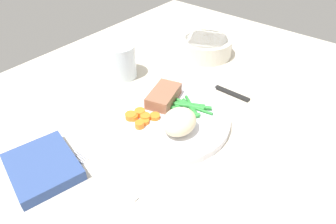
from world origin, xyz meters
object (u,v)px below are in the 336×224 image
knife (213,86)px  water_glass (121,63)px  dinner_plate (168,119)px  fork (103,174)px  meat_portion (164,96)px  napkin (43,167)px  salad_bowl (206,46)px

knife → water_glass: size_ratio=2.38×
dinner_plate → fork: 18.45cm
knife → water_glass: water_glass is taller
fork → knife: knife is taller
dinner_plate → meat_portion: size_ratio=2.90×
water_glass → napkin: size_ratio=0.67×
fork → salad_bowl: size_ratio=1.14×
dinner_plate → napkin: size_ratio=2.03×
dinner_plate → water_glass: 22.10cm
meat_portion → knife: meat_portion is taller
salad_bowl → knife: bearing=-139.5°
water_glass → meat_portion: bearing=-100.7°
meat_portion → knife: (13.81, -4.38, -2.71)cm
meat_portion → napkin: 28.29cm
knife → water_glass: 23.94cm
dinner_plate → salad_bowl: (29.89, 10.45, 2.04)cm
napkin → water_glass: bearing=21.6°
meat_portion → fork: meat_portion is taller
knife → salad_bowl: 16.74cm
water_glass → salad_bowl: (23.22, -10.41, -0.83)cm
fork → water_glass: size_ratio=1.92×
dinner_plate → water_glass: (6.67, 20.87, 2.87)cm
knife → napkin: size_ratio=1.60×
knife → water_glass: bearing=119.8°
dinner_plate → napkin: napkin is taller
dinner_plate → salad_bowl: 31.73cm
knife → fork: bearing=-177.0°
meat_portion → napkin: size_ratio=0.70×
fork → napkin: bearing=123.2°
knife → napkin: 42.62cm
dinner_plate → fork: (-18.44, -0.26, -0.60)cm
dinner_plate → salad_bowl: size_ratio=1.78×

